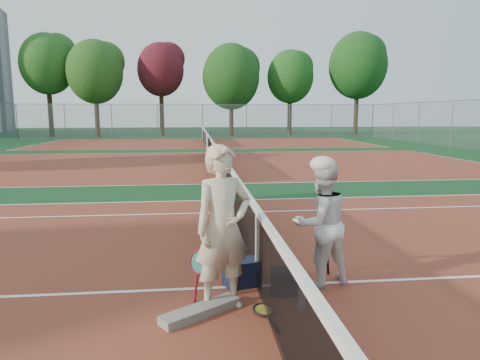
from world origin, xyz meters
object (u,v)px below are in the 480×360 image
sports_bag_navy (242,273)px  sports_bag_purple (285,282)px  water_bottle (302,296)px  player_a (223,228)px  racket_red (198,276)px  racket_spare (264,310)px  net_main (257,248)px  player_b (321,223)px  racket_black_held (326,256)px

sports_bag_navy → sports_bag_purple: 0.58m
water_bottle → sports_bag_purple: bearing=102.3°
player_a → water_bottle: size_ratio=6.13×
racket_red → racket_spare: size_ratio=0.99×
net_main → sports_bag_navy: (-0.19, 0.05, -0.34)m
net_main → sports_bag_navy: net_main is taller
net_main → racket_red: (-0.74, -0.33, -0.21)m
net_main → water_bottle: (0.40, -0.68, -0.36)m
net_main → racket_spare: 0.88m
net_main → racket_red: 0.84m
player_b → sports_bag_purple: player_b is taller
player_b → water_bottle: size_ratio=5.29×
racket_red → racket_black_held: (1.70, 0.55, -0.00)m
racket_red → racket_spare: racket_red is taller
racket_spare → sports_bag_purple: (0.35, 0.48, 0.12)m
player_b → racket_red: size_ratio=2.66×
racket_red → sports_bag_purple: bearing=-48.2°
sports_bag_navy → player_a: bearing=-115.0°
player_b → water_bottle: (-0.41, -0.69, -0.64)m
player_b → racket_black_held: 0.56m
player_b → racket_spare: 1.36m
player_a → racket_black_held: (1.42, 0.75, -0.63)m
sports_bag_navy → sports_bag_purple: bearing=-30.6°
player_a → racket_spare: bearing=-47.6°
player_b → net_main: bearing=-15.4°
racket_red → water_bottle: bearing=-69.5°
net_main → player_a: player_a is taller
player_b → racket_red: bearing=-3.8°
sports_bag_navy → player_b: bearing=-1.8°
water_bottle → racket_spare: bearing=-172.9°
racket_red → sports_bag_navy: (0.55, 0.38, -0.13)m
racket_black_held → racket_spare: size_ratio=0.98×
net_main → racket_spare: bearing=-92.7°
racket_black_held → sports_bag_navy: bearing=-43.4°
player_a → racket_black_held: size_ratio=3.13×
player_a → water_bottle: player_a is taller
player_a → sports_bag_navy: player_a is taller
player_b → sports_bag_navy: bearing=-18.2°
net_main → sports_bag_purple: (0.31, -0.25, -0.36)m
sports_bag_purple → racket_red: bearing=-175.5°
player_b → sports_bag_navy: player_b is taller
racket_black_held → water_bottle: 1.06m
racket_spare → sports_bag_navy: size_ratio=1.41×
net_main → water_bottle: 0.87m
racket_black_held → sports_bag_purple: (-0.65, -0.47, -0.15)m
sports_bag_navy → water_bottle: (0.60, -0.72, -0.02)m
player_b → water_bottle: player_b is taller
player_a → racket_spare: size_ratio=3.06×
racket_red → racket_spare: 0.86m
net_main → sports_bag_purple: 0.54m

